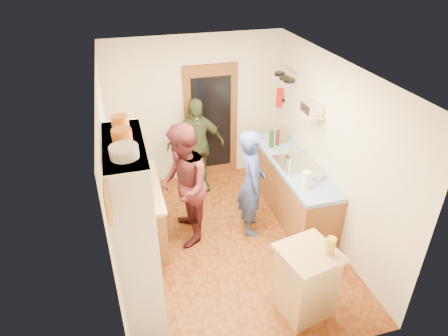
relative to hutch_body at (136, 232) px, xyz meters
name	(u,v)px	position (x,y,z in m)	size (l,w,h in m)	color
floor	(228,242)	(1.30, 0.80, -1.11)	(3.00, 4.00, 0.02)	brown
ceiling	(229,68)	(1.30, 0.80, 1.51)	(3.00, 4.00, 0.02)	silver
wall_back	(196,110)	(1.30, 2.81, 0.20)	(3.00, 0.02, 2.60)	beige
wall_front	(290,273)	(1.30, -1.21, 0.20)	(3.00, 0.02, 2.60)	beige
wall_left	(111,182)	(-0.21, 0.80, 0.20)	(0.02, 4.00, 2.60)	beige
wall_right	(331,152)	(2.81, 0.80, 0.20)	(0.02, 4.00, 2.60)	beige
door_frame	(211,123)	(1.55, 2.77, -0.05)	(0.95, 0.06, 2.10)	brown
door_glass	(212,124)	(1.55, 2.74, -0.05)	(0.70, 0.02, 1.70)	black
hutch_body	(136,232)	(0.00, 0.00, 0.00)	(0.40, 1.20, 2.20)	white
hutch_top_shelf	(123,145)	(0.00, 0.00, 1.08)	(0.40, 1.14, 0.04)	white
plate_stack	(124,152)	(0.00, -0.28, 1.15)	(0.26, 0.26, 0.11)	white
orange_pot_a	(122,137)	(0.00, -0.01, 1.18)	(0.19, 0.19, 0.15)	orange
orange_pot_b	(120,123)	(0.00, 0.32, 1.18)	(0.18, 0.18, 0.16)	orange
left_counter_base	(141,214)	(0.10, 1.25, -0.68)	(0.60, 1.40, 0.85)	brown
left_counter_top	(137,188)	(0.10, 1.25, -0.23)	(0.64, 1.44, 0.05)	tan
toaster	(143,200)	(0.15, 0.79, -0.12)	(0.21, 0.14, 0.16)	white
kettle	(134,190)	(0.05, 1.04, -0.12)	(0.15, 0.15, 0.17)	white
orange_bowl	(141,175)	(0.18, 1.46, -0.15)	(0.21, 0.21, 0.10)	orange
chopping_board	(135,168)	(0.12, 1.75, -0.19)	(0.30, 0.22, 0.03)	tan
right_counter_base	(291,188)	(2.50, 1.30, -0.68)	(0.60, 2.20, 0.84)	brown
right_counter_top	(294,164)	(2.50, 1.30, -0.23)	(0.62, 2.22, 0.06)	#0F51AC
hob	(296,163)	(2.50, 1.24, -0.18)	(0.55, 0.58, 0.04)	silver
pot_on_hob	(292,157)	(2.45, 1.28, -0.09)	(0.20, 0.20, 0.13)	silver
bottle_a	(271,139)	(2.35, 1.88, -0.05)	(0.08, 0.08, 0.30)	#143F14
bottle_b	(278,138)	(2.48, 1.93, -0.07)	(0.07, 0.07, 0.27)	#591419
bottle_c	(284,134)	(2.61, 1.98, -0.04)	(0.08, 0.08, 0.32)	olive
paper_towel	(306,180)	(2.35, 0.59, -0.07)	(0.12, 0.12, 0.26)	white
mixing_bowl	(315,176)	(2.60, 0.79, -0.16)	(0.23, 0.23, 0.09)	silver
island_base	(305,283)	(1.83, -0.62, -0.67)	(0.55, 0.55, 0.86)	tan
island_top	(309,253)	(1.83, -0.62, -0.22)	(0.62, 0.62, 0.05)	tan
cutting_board	(303,251)	(1.77, -0.58, -0.21)	(0.35, 0.28, 0.02)	white
oil_jar	(331,246)	(2.03, -0.70, -0.08)	(0.11, 0.11, 0.21)	#AD9E2D
pan_rail	(289,69)	(2.76, 2.33, 0.95)	(0.02, 0.02, 0.65)	silver
pan_hang_a	(289,80)	(2.70, 2.15, 0.82)	(0.18, 0.18, 0.05)	black
pan_hang_b	(284,78)	(2.70, 2.35, 0.80)	(0.16, 0.16, 0.05)	black
pan_hang_c	(279,74)	(2.70, 2.55, 0.81)	(0.17, 0.17, 0.05)	black
wall_shelf	(311,114)	(2.67, 1.25, 0.60)	(0.26, 0.42, 0.03)	tan
radio	(312,109)	(2.67, 1.25, 0.69)	(0.22, 0.30, 0.15)	silver
ext_bracket	(282,100)	(2.77, 2.50, 0.35)	(0.06, 0.10, 0.04)	black
fire_extinguisher	(279,98)	(2.71, 2.50, 0.40)	(0.11, 0.11, 0.32)	red
picture_frame	(108,203)	(-0.18, -0.75, 0.95)	(0.03, 0.25, 0.30)	gold
person_hob	(254,184)	(1.74, 1.00, -0.27)	(0.60, 0.40, 1.65)	#2D4289
person_left	(185,185)	(0.75, 1.10, -0.18)	(0.89, 0.69, 1.83)	#491A1E
person_back	(197,146)	(1.19, 2.35, -0.25)	(0.99, 0.41, 1.69)	#313922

